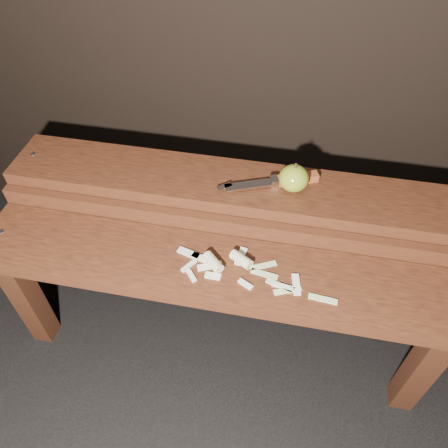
% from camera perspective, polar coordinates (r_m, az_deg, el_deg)
% --- Properties ---
extents(ground, '(60.00, 60.00, 0.00)m').
position_cam_1_polar(ground, '(1.43, -0.48, -14.19)').
color(ground, black).
extents(bench_front_tier, '(1.20, 0.20, 0.42)m').
position_cam_1_polar(bench_front_tier, '(1.09, -1.23, -8.02)').
color(bench_front_tier, '#33180C').
rests_on(bench_front_tier, ground).
extents(bench_rear_tier, '(1.20, 0.21, 0.50)m').
position_cam_1_polar(bench_rear_tier, '(1.19, 0.98, 2.47)').
color(bench_rear_tier, '#33180C').
rests_on(bench_rear_tier, ground).
extents(apple, '(0.08, 0.08, 0.08)m').
position_cam_1_polar(apple, '(1.11, 9.10, 5.92)').
color(apple, olive).
rests_on(apple, bench_rear_tier).
extents(knife, '(0.25, 0.12, 0.02)m').
position_cam_1_polar(knife, '(1.13, 7.94, 5.68)').
color(knife, brown).
rests_on(knife, bench_rear_tier).
extents(apple_scraps, '(0.39, 0.13, 0.03)m').
position_cam_1_polar(apple_scraps, '(1.04, 1.34, -5.51)').
color(apple_scraps, beige).
rests_on(apple_scraps, bench_front_tier).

